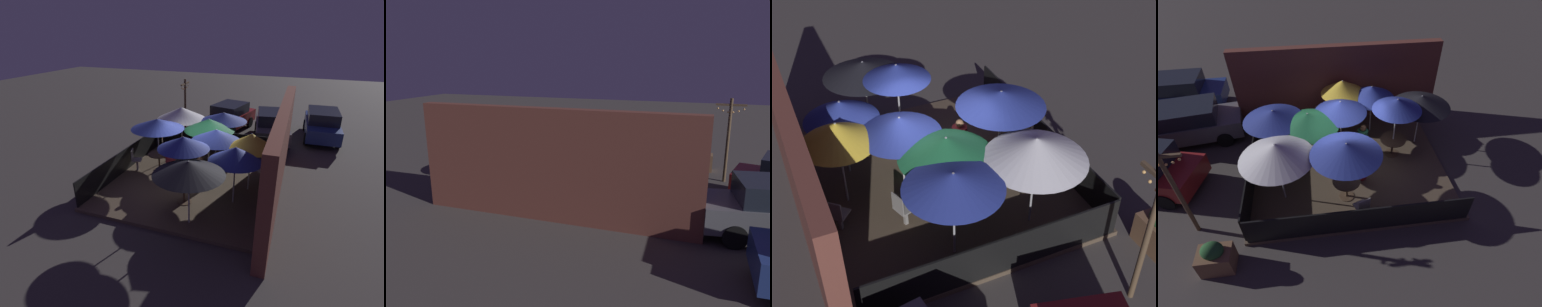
% 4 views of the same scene
% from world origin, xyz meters
% --- Properties ---
extents(ground_plane, '(60.00, 60.00, 0.00)m').
position_xyz_m(ground_plane, '(0.00, 0.00, 0.00)').
color(ground_plane, '#423D3A').
extents(patio_deck, '(6.92, 6.08, 0.12)m').
position_xyz_m(patio_deck, '(0.00, 0.00, 0.06)').
color(patio_deck, brown).
rests_on(patio_deck, ground_plane).
extents(building_wall, '(8.52, 0.36, 3.37)m').
position_xyz_m(building_wall, '(0.00, 3.27, 1.68)').
color(building_wall, brown).
rests_on(building_wall, ground_plane).
extents(fence_front, '(6.72, 0.05, 0.95)m').
position_xyz_m(fence_front, '(0.00, -3.00, 0.59)').
color(fence_front, black).
rests_on(fence_front, patio_deck).
extents(fence_side_left, '(0.05, 5.88, 0.95)m').
position_xyz_m(fence_side_left, '(-3.42, 0.00, 0.59)').
color(fence_side_left, black).
rests_on(fence_side_left, patio_deck).
extents(patio_umbrella_0, '(2.19, 2.19, 2.30)m').
position_xyz_m(patio_umbrella_0, '(-0.27, -1.63, 2.21)').
color(patio_umbrella_0, '#B2B2B7').
rests_on(patio_umbrella_0, patio_deck).
extents(patio_umbrella_1, '(1.74, 1.74, 2.45)m').
position_xyz_m(patio_umbrella_1, '(1.75, 0.31, 2.36)').
color(patio_umbrella_1, '#B2B2B7').
rests_on(patio_umbrella_1, patio_deck).
extents(patio_umbrella_2, '(1.75, 1.75, 2.24)m').
position_xyz_m(patio_umbrella_2, '(0.07, 2.27, 2.09)').
color(patio_umbrella_2, '#B2B2B7').
rests_on(patio_umbrella_2, patio_deck).
extents(patio_umbrella_3, '(1.92, 1.92, 2.17)m').
position_xyz_m(patio_umbrella_3, '(-0.17, 0.89, 2.06)').
color(patio_umbrella_3, '#B2B2B7').
rests_on(patio_umbrella_3, patio_deck).
extents(patio_umbrella_4, '(2.14, 2.14, 2.19)m').
position_xyz_m(patio_umbrella_4, '(-1.35, 0.24, 2.06)').
color(patio_umbrella_4, '#B2B2B7').
rests_on(patio_umbrella_4, patio_deck).
extents(patio_umbrella_5, '(2.27, 2.27, 2.31)m').
position_xyz_m(patio_umbrella_5, '(-2.31, -1.40, 2.16)').
color(patio_umbrella_5, '#B2B2B7').
rests_on(patio_umbrella_5, patio_deck).
extents(patio_umbrella_6, '(1.85, 1.85, 2.09)m').
position_xyz_m(patio_umbrella_6, '(1.18, 1.93, 1.96)').
color(patio_umbrella_6, '#B2B2B7').
rests_on(patio_umbrella_6, patio_deck).
extents(patio_umbrella_7, '(2.20, 2.20, 2.14)m').
position_xyz_m(patio_umbrella_7, '(2.85, 0.90, 2.05)').
color(patio_umbrella_7, '#B2B2B7').
rests_on(patio_umbrella_7, patio_deck).
extents(patio_umbrella_8, '(2.09, 2.09, 2.19)m').
position_xyz_m(patio_umbrella_8, '(-2.51, 0.57, 2.12)').
color(patio_umbrella_8, '#B2B2B7').
rests_on(patio_umbrella_8, patio_deck).
extents(dining_table_0, '(0.91, 0.91, 0.76)m').
position_xyz_m(dining_table_0, '(-0.27, -1.63, 0.73)').
color(dining_table_0, '#4C3828').
rests_on(dining_table_0, patio_deck).
extents(dining_table_1, '(0.97, 0.97, 0.73)m').
position_xyz_m(dining_table_1, '(1.75, 0.31, 0.70)').
color(dining_table_1, '#4C3828').
rests_on(dining_table_1, patio_deck).
extents(patio_chair_0, '(0.52, 0.52, 0.96)m').
position_xyz_m(patio_chair_0, '(0.09, -2.57, 0.65)').
color(patio_chair_0, gray).
rests_on(patio_chair_0, patio_deck).
extents(patio_chair_1, '(0.51, 0.51, 0.94)m').
position_xyz_m(patio_chair_1, '(-1.28, 1.31, 0.64)').
color(patio_chair_1, gray).
rests_on(patio_chair_1, patio_deck).
extents(patio_chair_2, '(0.57, 0.57, 0.91)m').
position_xyz_m(patio_chair_2, '(-0.85, 2.68, 0.61)').
color(patio_chair_2, gray).
rests_on(patio_chair_2, patio_deck).
extents(patron_0, '(0.56, 0.56, 1.30)m').
position_xyz_m(patron_0, '(0.63, 0.53, 0.70)').
color(patron_0, '#236642').
rests_on(patron_0, patio_deck).
extents(patron_1, '(0.45, 0.45, 1.33)m').
position_xyz_m(patron_1, '(0.36, -0.82, 0.71)').
color(patron_1, maroon).
rests_on(patron_1, patio_deck).
extents(planter_box, '(0.90, 0.63, 1.08)m').
position_xyz_m(planter_box, '(-4.06, -3.60, 0.48)').
color(planter_box, brown).
rests_on(planter_box, ground_plane).
extents(light_post, '(1.10, 0.12, 3.27)m').
position_xyz_m(light_post, '(-4.96, -2.24, 1.85)').
color(light_post, brown).
rests_on(light_post, ground_plane).
extents(parked_car_1, '(4.20, 2.28, 1.62)m').
position_xyz_m(parked_car_1, '(-6.12, 2.43, 0.84)').
color(parked_car_1, '#5B5B60').
rests_on(parked_car_1, ground_plane).
extents(parked_car_2, '(4.27, 1.89, 1.62)m').
position_xyz_m(parked_car_2, '(-7.34, 5.03, 0.85)').
color(parked_car_2, navy).
rests_on(parked_car_2, ground_plane).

